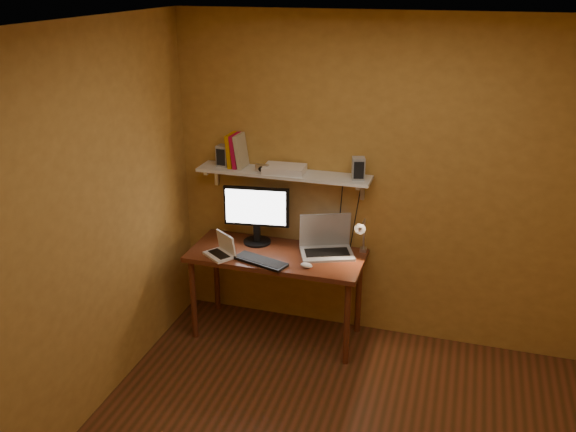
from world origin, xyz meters
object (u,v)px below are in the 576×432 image
(wall_shelf, at_px, (283,174))
(laptop, at_px, (326,243))
(shelf_camera, at_px, (262,168))
(router, at_px, (284,169))
(speaker_left, at_px, (224,156))
(desk_lamp, at_px, (362,233))
(speaker_right, at_px, (358,168))
(desk, at_px, (276,263))
(keyboard, at_px, (261,261))
(monitor, at_px, (257,212))
(mouse, at_px, (306,265))
(netbook, at_px, (222,249))

(wall_shelf, distance_m, laptop, 0.65)
(shelf_camera, xyz_separation_m, router, (0.17, 0.05, -0.01))
(router, bearing_deg, speaker_left, 177.84)
(desk_lamp, xyz_separation_m, speaker_right, (-0.06, 0.06, 0.50))
(wall_shelf, relative_size, router, 4.33)
(speaker_left, relative_size, shelf_camera, 1.56)
(laptop, relative_size, router, 1.52)
(desk, relative_size, wall_shelf, 1.00)
(keyboard, relative_size, shelf_camera, 3.90)
(desk, height_order, speaker_right, speaker_right)
(laptop, bearing_deg, monitor, 157.28)
(desk, relative_size, router, 4.33)
(monitor, xyz_separation_m, mouse, (0.51, -0.32, -0.25))
(netbook, distance_m, speaker_right, 1.25)
(desk, height_order, monitor, monitor)
(laptop, height_order, netbook, laptop)
(keyboard, bearing_deg, shelf_camera, 122.82)
(monitor, relative_size, speaker_right, 3.15)
(speaker_left, distance_m, speaker_right, 1.11)
(netbook, xyz_separation_m, mouse, (0.70, -0.01, -0.03))
(desk, xyz_separation_m, shelf_camera, (-0.16, 0.13, 0.74))
(netbook, height_order, speaker_left, speaker_left)
(laptop, relative_size, netbook, 1.69)
(wall_shelf, xyz_separation_m, speaker_left, (-0.51, 0.01, 0.10))
(speaker_left, xyz_separation_m, router, (0.52, -0.02, -0.06))
(monitor, relative_size, laptop, 1.09)
(monitor, height_order, desk_lamp, monitor)
(monitor, bearing_deg, speaker_right, -5.09)
(desk_lamp, distance_m, shelf_camera, 0.93)
(desk, height_order, speaker_left, speaker_left)
(mouse, xyz_separation_m, router, (-0.28, 0.36, 0.63))
(mouse, distance_m, router, 0.78)
(netbook, relative_size, keyboard, 0.68)
(mouse, bearing_deg, keyboard, -161.53)
(wall_shelf, xyz_separation_m, laptop, (0.37, -0.05, -0.53))
(mouse, height_order, router, router)
(mouse, height_order, speaker_left, speaker_left)
(speaker_left, xyz_separation_m, speaker_right, (1.11, -0.02, -0.00))
(laptop, distance_m, desk_lamp, 0.32)
(speaker_left, bearing_deg, monitor, -3.28)
(speaker_left, bearing_deg, mouse, -18.00)
(netbook, xyz_separation_m, desk_lamp, (1.06, 0.29, 0.16))
(desk_lamp, xyz_separation_m, shelf_camera, (-0.82, 0.01, 0.45))
(desk_lamp, bearing_deg, mouse, -140.68)
(desk_lamp, bearing_deg, laptop, 176.11)
(netbook, xyz_separation_m, shelf_camera, (0.24, 0.29, 0.61))
(speaker_left, distance_m, router, 0.53)
(desk, xyz_separation_m, router, (0.01, 0.18, 0.74))
(desk_lamp, relative_size, shelf_camera, 3.41)
(desk_lamp, bearing_deg, netbook, -164.90)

